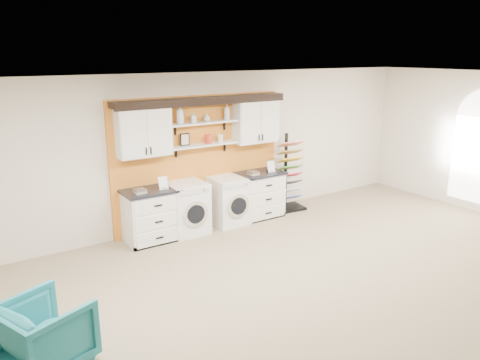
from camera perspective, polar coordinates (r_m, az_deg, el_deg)
floor at (r=6.15m, az=14.06°, el=-15.88°), size 10.00×10.00×0.00m
ceiling at (r=5.30m, az=16.04°, el=11.07°), size 10.00×10.00×0.00m
wall_back at (r=8.64m, az=-5.08°, el=3.66°), size 10.00×0.00×10.00m
accent_panel at (r=8.65m, az=-4.94°, el=2.33°), size 3.40×0.07×2.40m
upper_cabinet_left at (r=7.90m, az=-11.70°, el=5.85°), size 0.90×0.35×0.84m
upper_cabinet_right at (r=8.97m, az=1.89°, el=7.26°), size 0.90×0.35×0.84m
shelf_lower at (r=8.44m, az=-4.45°, el=4.30°), size 1.32×0.28×0.03m
shelf_upper at (r=8.37m, az=-4.51°, el=6.99°), size 1.32×0.28×0.03m
crown_molding at (r=8.34m, az=-4.61°, el=9.70°), size 3.30×0.41×0.13m
window_arched at (r=10.37m, az=27.25°, el=3.89°), size 0.06×1.10×2.25m
picture_frame at (r=8.30m, az=-6.75°, el=4.93°), size 0.18×0.02×0.22m
canister_red at (r=8.47m, az=-3.87°, el=5.01°), size 0.11×0.11×0.16m
canister_cream at (r=8.60m, az=-2.42°, el=5.11°), size 0.10×0.10×0.14m
base_cabinet_left at (r=8.11m, az=-10.75°, el=-4.25°), size 0.93×0.66×0.91m
base_cabinet_right at (r=9.16m, az=2.36°, el=-1.75°), size 0.91×0.66×0.90m
washer at (r=8.37m, az=-6.50°, el=-3.41°), size 0.66×0.71×0.93m
dryer at (r=8.78m, az=-1.40°, el=-2.52°), size 0.64×0.71×0.89m
sample_rack at (r=9.63m, az=5.99°, el=-0.62°), size 0.62×0.54×1.56m
armchair at (r=5.39m, az=-22.69°, el=-16.93°), size 1.04×1.03×0.74m
soap_bottle_a at (r=8.14m, az=-7.33°, el=7.98°), size 0.17×0.17×0.34m
soap_bottle_b at (r=8.27m, az=-5.72°, el=7.60°), size 0.09×0.09×0.18m
soap_bottle_c at (r=8.40m, az=-4.08°, el=7.62°), size 0.13×0.13×0.14m
soap_bottle_d at (r=8.60m, az=-1.61°, el=8.30°), size 0.13×0.13×0.28m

